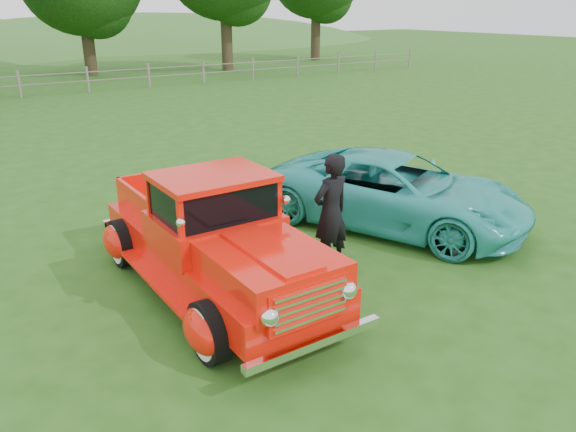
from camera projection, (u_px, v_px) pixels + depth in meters
ground at (286, 297)px, 7.98m from camera, size 140.00×140.00×0.00m
fence_line at (19, 84)px, 25.04m from camera, size 48.00×0.12×1.20m
red_pickup at (214, 240)px, 7.90m from camera, size 2.26×5.00×1.78m
teal_sedan at (395, 191)px, 10.36m from camera, size 4.08×5.35×1.35m
man at (331, 212)px, 8.58m from camera, size 0.73×0.53×1.85m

